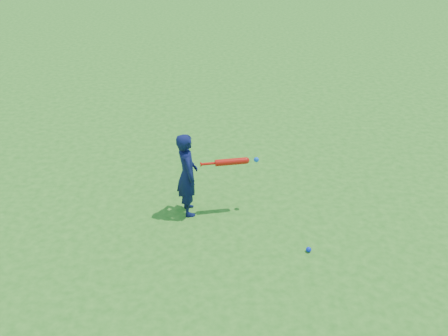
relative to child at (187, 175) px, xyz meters
name	(u,v)px	position (x,y,z in m)	size (l,w,h in m)	color
ground	(159,225)	(-0.38, -0.32, -0.60)	(80.00, 80.00, 0.00)	#28711B
child	(187,175)	(0.00, 0.00, 0.00)	(0.43, 0.29, 1.19)	#0D133F
ground_ball_blue	(309,249)	(1.55, -0.88, -0.56)	(0.07, 0.07, 0.07)	#0C26D0
bat_swing	(233,162)	(0.62, 0.06, 0.17)	(0.79, 0.20, 0.09)	red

